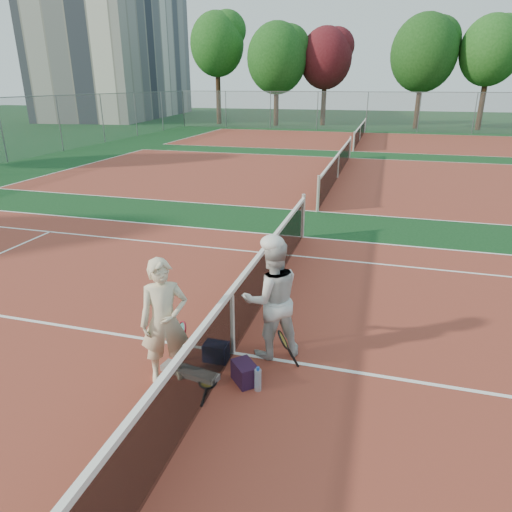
# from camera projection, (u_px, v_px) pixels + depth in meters

# --- Properties ---
(ground) EXTENTS (130.00, 130.00, 0.00)m
(ground) POSITION_uv_depth(u_px,v_px,m) (233.00, 353.00, 6.54)
(ground) COLOR #0E3616
(ground) RESTS_ON ground
(court_main) EXTENTS (23.77, 10.97, 0.01)m
(court_main) POSITION_uv_depth(u_px,v_px,m) (233.00, 353.00, 6.54)
(court_main) COLOR maroon
(court_main) RESTS_ON ground
(court_far_a) EXTENTS (23.77, 10.97, 0.01)m
(court_far_a) POSITION_uv_depth(u_px,v_px,m) (337.00, 178.00, 18.68)
(court_far_a) COLOR maroon
(court_far_a) RESTS_ON ground
(court_far_b) EXTENTS (23.77, 10.97, 0.01)m
(court_far_b) POSITION_uv_depth(u_px,v_px,m) (360.00, 141.00, 30.83)
(court_far_b) COLOR maroon
(court_far_b) RESTS_ON ground
(net_main) EXTENTS (0.10, 10.98, 1.02)m
(net_main) POSITION_uv_depth(u_px,v_px,m) (232.00, 322.00, 6.36)
(net_main) COLOR black
(net_main) RESTS_ON ground
(net_far_a) EXTENTS (0.10, 10.98, 1.02)m
(net_far_a) POSITION_uv_depth(u_px,v_px,m) (338.00, 165.00, 18.50)
(net_far_a) COLOR black
(net_far_a) RESTS_ON ground
(net_far_b) EXTENTS (0.10, 10.98, 1.02)m
(net_far_b) POSITION_uv_depth(u_px,v_px,m) (360.00, 133.00, 30.65)
(net_far_b) COLOR black
(net_far_b) RESTS_ON ground
(fence_back) EXTENTS (32.00, 0.06, 3.00)m
(fence_back) POSITION_uv_depth(u_px,v_px,m) (367.00, 112.00, 36.60)
(fence_back) COLOR slate
(fence_back) RESTS_ON ground
(apartment_block) EXTENTS (12.96, 23.18, 15.00)m
(apartment_block) POSITION_uv_depth(u_px,v_px,m) (118.00, 46.00, 50.59)
(apartment_block) COLOR beige
(apartment_block) RESTS_ON ground
(player_a) EXTENTS (0.72, 0.65, 1.66)m
(player_a) POSITION_uv_depth(u_px,v_px,m) (164.00, 321.00, 5.71)
(player_a) COLOR beige
(player_a) RESTS_ON ground
(player_b) EXTENTS (1.05, 0.98, 1.71)m
(player_b) POSITION_uv_depth(u_px,v_px,m) (272.00, 299.00, 6.25)
(player_b) COLOR silver
(player_b) RESTS_ON ground
(racket_red) EXTENTS (0.35, 0.35, 0.58)m
(racket_red) POSITION_uv_depth(u_px,v_px,m) (182.00, 341.00, 6.30)
(racket_red) COLOR maroon
(racket_red) RESTS_ON ground
(racket_black_held) EXTENTS (0.36, 0.34, 0.55)m
(racket_black_held) POSITION_uv_depth(u_px,v_px,m) (283.00, 349.00, 6.13)
(racket_black_held) COLOR black
(racket_black_held) RESTS_ON ground
(racket_spare) EXTENTS (0.39, 0.64, 0.03)m
(racket_spare) POSITION_uv_depth(u_px,v_px,m) (208.00, 382.00, 5.88)
(racket_spare) COLOR black
(racket_spare) RESTS_ON ground
(sports_bag_navy) EXTENTS (0.34, 0.23, 0.26)m
(sports_bag_navy) POSITION_uv_depth(u_px,v_px,m) (216.00, 352.00, 6.33)
(sports_bag_navy) COLOR black
(sports_bag_navy) RESTS_ON ground
(sports_bag_purple) EXTENTS (0.41, 0.42, 0.28)m
(sports_bag_purple) POSITION_uv_depth(u_px,v_px,m) (245.00, 373.00, 5.85)
(sports_bag_purple) COLOR black
(sports_bag_purple) RESTS_ON ground
(net_cover_canvas) EXTENTS (0.84, 0.33, 0.09)m
(net_cover_canvas) POSITION_uv_depth(u_px,v_px,m) (190.00, 372.00, 6.03)
(net_cover_canvas) COLOR slate
(net_cover_canvas) RESTS_ON ground
(water_bottle) EXTENTS (0.09, 0.09, 0.30)m
(water_bottle) POSITION_uv_depth(u_px,v_px,m) (258.00, 380.00, 5.70)
(water_bottle) COLOR #C9E6FF
(water_bottle) RESTS_ON ground
(tree_back_0) EXTENTS (4.86, 4.86, 9.73)m
(tree_back_0) POSITION_uv_depth(u_px,v_px,m) (217.00, 45.00, 41.32)
(tree_back_0) COLOR #382314
(tree_back_0) RESTS_ON ground
(tree_back_1) EXTENTS (5.22, 5.22, 8.67)m
(tree_back_1) POSITION_uv_depth(u_px,v_px,m) (277.00, 59.00, 39.77)
(tree_back_1) COLOR #382314
(tree_back_1) RESTS_ON ground
(tree_back_maroon) EXTENTS (4.57, 4.57, 8.33)m
(tree_back_maroon) POSITION_uv_depth(u_px,v_px,m) (326.00, 58.00, 40.20)
(tree_back_maroon) COLOR #382314
(tree_back_maroon) RESTS_ON ground
(tree_back_3) EXTENTS (5.31, 5.31, 8.97)m
(tree_back_3) POSITION_uv_depth(u_px,v_px,m) (424.00, 53.00, 37.01)
(tree_back_3) COLOR #382314
(tree_back_3) RESTS_ON ground
(tree_back_4) EXTENTS (4.67, 4.67, 8.73)m
(tree_back_4) POSITION_uv_depth(u_px,v_px,m) (490.00, 51.00, 35.84)
(tree_back_4) COLOR #382314
(tree_back_4) RESTS_ON ground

